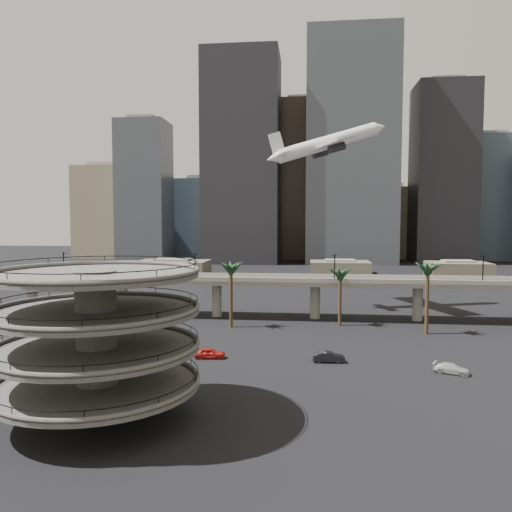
# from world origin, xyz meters

# --- Properties ---
(ground) EXTENTS (700.00, 700.00, 0.00)m
(ground) POSITION_xyz_m (0.00, 0.00, 0.00)
(ground) COLOR black
(ground) RESTS_ON ground
(parking_ramp) EXTENTS (22.20, 22.20, 17.35)m
(parking_ramp) POSITION_xyz_m (-13.00, -4.00, 9.84)
(parking_ramp) COLOR #474543
(parking_ramp) RESTS_ON ground
(overpass) EXTENTS (130.00, 9.30, 14.70)m
(overpass) POSITION_xyz_m (0.00, 55.00, 7.34)
(overpass) COLOR slate
(overpass) RESTS_ON ground
(palm_trees) EXTENTS (42.40, 10.40, 14.00)m
(palm_trees) POSITION_xyz_m (14.02, 44.65, 11.43)
(palm_trees) COLOR #4D3921
(palm_trees) RESTS_ON ground
(low_buildings) EXTENTS (135.00, 27.50, 6.80)m
(low_buildings) POSITION_xyz_m (6.89, 142.30, 2.86)
(low_buildings) COLOR brown
(low_buildings) RESTS_ON ground
(skyline) EXTENTS (269.00, 86.00, 117.76)m
(skyline) POSITION_xyz_m (15.11, 217.08, 43.04)
(skyline) COLOR #82755A
(skyline) RESTS_ON ground
(airborne_jet) EXTENTS (31.18, 28.64, 12.58)m
(airborne_jet) POSITION_xyz_m (13.83, 70.35, 40.53)
(airborne_jet) COLOR white
(airborne_jet) RESTS_ON ground
(car_a) EXTENTS (5.01, 2.44, 1.65)m
(car_a) POSITION_xyz_m (-5.75, 20.97, 0.82)
(car_a) COLOR red
(car_a) RESTS_ON ground
(car_b) EXTENTS (5.02, 1.99, 1.62)m
(car_b) POSITION_xyz_m (12.76, 20.77, 0.81)
(car_b) COLOR black
(car_b) RESTS_ON ground
(car_c) EXTENTS (5.29, 3.78, 1.42)m
(car_c) POSITION_xyz_m (29.85, 16.93, 0.71)
(car_c) COLOR #B8B9B4
(car_c) RESTS_ON ground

